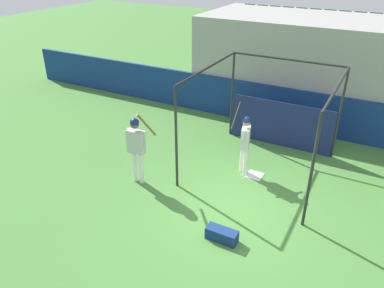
# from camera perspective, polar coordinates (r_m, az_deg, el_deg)

# --- Properties ---
(ground_plane) EXTENTS (60.00, 60.00, 0.00)m
(ground_plane) POSITION_cam_1_polar(r_m,az_deg,el_deg) (9.18, 6.23, -10.66)
(ground_plane) COLOR #477F38
(outfield_wall) EXTENTS (24.00, 0.12, 1.46)m
(outfield_wall) POSITION_cam_1_polar(r_m,az_deg,el_deg) (13.35, 15.46, 4.99)
(outfield_wall) COLOR navy
(outfield_wall) RESTS_ON ground
(bleacher_section) EXTENTS (8.15, 4.00, 3.54)m
(bleacher_section) POSITION_cam_1_polar(r_m,az_deg,el_deg) (14.94, 18.00, 11.28)
(bleacher_section) COLOR #9E9E99
(bleacher_section) RESTS_ON ground
(batting_cage) EXTENTS (3.43, 3.66, 2.83)m
(batting_cage) POSITION_cam_1_polar(r_m,az_deg,el_deg) (11.39, 12.65, 4.14)
(batting_cage) COLOR #282828
(batting_cage) RESTS_ON ground
(home_plate) EXTENTS (0.44, 0.44, 0.02)m
(home_plate) POSITION_cam_1_polar(r_m,az_deg,el_deg) (10.69, 9.52, -4.72)
(home_plate) COLOR white
(home_plate) RESTS_ON ground
(player_batter) EXTENTS (0.60, 0.83, 1.91)m
(player_batter) POSITION_cam_1_polar(r_m,az_deg,el_deg) (10.28, 8.08, 0.66)
(player_batter) COLOR white
(player_batter) RESTS_ON ground
(player_waiting) EXTENTS (0.77, 0.52, 2.14)m
(player_waiting) POSITION_cam_1_polar(r_m,az_deg,el_deg) (9.82, -8.46, 0.00)
(player_waiting) COLOR white
(player_waiting) RESTS_ON ground
(equipment_bag) EXTENTS (0.70, 0.28, 0.28)m
(equipment_bag) POSITION_cam_1_polar(r_m,az_deg,el_deg) (8.41, 4.56, -13.62)
(equipment_bag) COLOR navy
(equipment_bag) RESTS_ON ground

